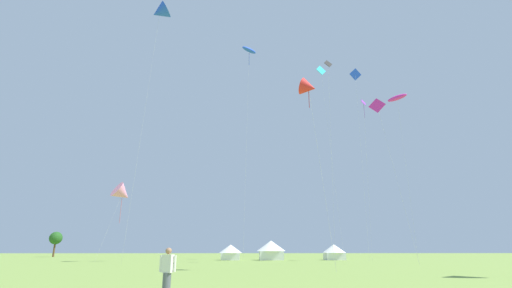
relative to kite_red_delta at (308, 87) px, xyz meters
name	(u,v)px	position (x,y,z in m)	size (l,w,h in m)	color
kite_red_delta	(308,87)	(0.00, 0.00, 0.00)	(2.57, 2.11, 17.08)	red
kite_cyan_diamond	(321,74)	(9.38, 34.07, 19.11)	(3.09, 1.32, 37.16)	#1EB7CC
kite_blue_diamond	(356,77)	(15.64, 32.49, 17.68)	(2.44, 2.44, 35.64)	blue
kite_blue_delta	(160,12)	(-18.44, 15.72, 19.20)	(3.40, 2.56, 36.92)	blue
kite_black_diamond	(328,74)	(6.66, 18.17, 10.88)	(1.51, 0.90, 29.41)	black
kite_magenta_diamond	(378,108)	(11.36, 12.59, 3.26)	(3.45, 1.91, 20.74)	#E02DA3
kite_magenta_parafoil	(397,98)	(20.71, 26.83, 10.98)	(3.32, 3.81, 27.74)	#E02DA3
kite_blue_parafoil	(249,51)	(-5.16, 22.96, 17.42)	(2.92, 2.75, 34.08)	blue
kite_pink_delta	(122,193)	(-24.56, 26.09, -6.05)	(4.41, 4.24, 11.81)	pink
kite_purple_diamond	(364,112)	(14.11, 25.32, 7.70)	(1.58, 1.25, 26.15)	purple
person_spectator	(167,274)	(-8.55, -17.21, -15.24)	(0.57, 0.33, 1.73)	#565B66
festival_tent_right	(231,251)	(-7.97, 34.27, -14.68)	(3.93, 3.93, 2.56)	white
festival_tent_left	(271,249)	(-1.01, 34.27, -14.31)	(4.96, 4.96, 3.22)	white
festival_tent_center	(334,251)	(9.91, 34.27, -14.65)	(4.01, 4.01, 2.61)	white
tree_distant_left	(56,238)	(-52.83, 65.33, -11.60)	(3.08, 3.08, 6.09)	brown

